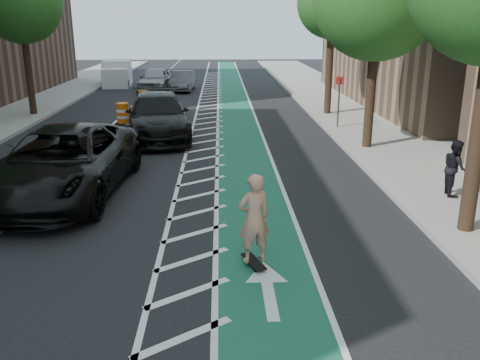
{
  "coord_description": "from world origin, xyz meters",
  "views": [
    {
      "loc": [
        2.14,
        -11.22,
        4.83
      ],
      "look_at": [
        2.6,
        0.76,
        1.1
      ],
      "focal_mm": 38.0,
      "sensor_mm": 36.0,
      "label": 1
    }
  ],
  "objects_px": {
    "barrel_a": "(71,138)",
    "suv_near": "(63,162)",
    "suv_far": "(158,116)",
    "skateboarder": "(254,218)"
  },
  "relations": [
    {
      "from": "skateboarder",
      "to": "barrel_a",
      "type": "bearing_deg",
      "value": -77.54
    },
    {
      "from": "skateboarder",
      "to": "suv_far",
      "type": "height_order",
      "value": "skateboarder"
    },
    {
      "from": "suv_near",
      "to": "barrel_a",
      "type": "height_order",
      "value": "suv_near"
    },
    {
      "from": "suv_near",
      "to": "suv_far",
      "type": "height_order",
      "value": "suv_near"
    },
    {
      "from": "barrel_a",
      "to": "suv_far",
      "type": "bearing_deg",
      "value": 32.24
    },
    {
      "from": "barrel_a",
      "to": "suv_near",
      "type": "bearing_deg",
      "value": -76.18
    },
    {
      "from": "suv_far",
      "to": "skateboarder",
      "type": "bearing_deg",
      "value": -82.23
    },
    {
      "from": "skateboarder",
      "to": "suv_far",
      "type": "relative_size",
      "value": 0.29
    },
    {
      "from": "skateboarder",
      "to": "suv_near",
      "type": "relative_size",
      "value": 0.27
    },
    {
      "from": "suv_near",
      "to": "suv_far",
      "type": "bearing_deg",
      "value": 80.46
    }
  ]
}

